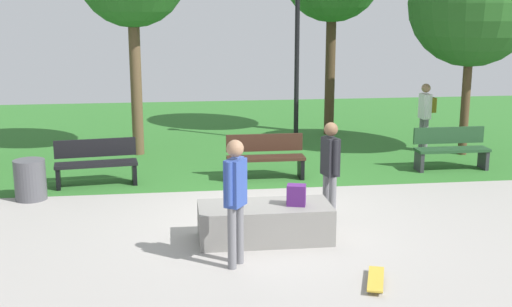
{
  "coord_description": "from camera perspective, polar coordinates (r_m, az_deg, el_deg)",
  "views": [
    {
      "loc": [
        -1.63,
        -10.37,
        3.54
      ],
      "look_at": [
        -0.27,
        0.16,
        1.13
      ],
      "focal_mm": 46.22,
      "sensor_mm": 36.0,
      "label": 1
    }
  ],
  "objects": [
    {
      "name": "concrete_ledge",
      "position": [
        10.12,
        0.76,
        -5.99
      ],
      "size": [
        2.02,
        0.89,
        0.56
      ],
      "primitive_type": "cube",
      "color": "gray",
      "rests_on": "ground_plane"
    },
    {
      "name": "backpack_on_ledge",
      "position": [
        10.0,
        3.51,
        -3.61
      ],
      "size": [
        0.32,
        0.27,
        0.32
      ],
      "primitive_type": "cube",
      "rotation": [
        0.0,
        0.0,
        6.01
      ],
      "color": "#4C1E66",
      "rests_on": "concrete_ledge"
    },
    {
      "name": "skateboard_by_ledge",
      "position": [
        8.81,
        10.32,
        -10.66
      ],
      "size": [
        0.45,
        0.82,
        0.08
      ],
      "color": "gold",
      "rests_on": "ground_plane"
    },
    {
      "name": "ground_plane",
      "position": [
        11.08,
        1.5,
        -5.83
      ],
      "size": [
        28.0,
        28.0,
        0.0
      ],
      "primitive_type": "plane",
      "color": "#9E9993"
    },
    {
      "name": "park_bench_by_oak",
      "position": [
        13.59,
        0.82,
        -0.2
      ],
      "size": [
        1.6,
        0.48,
        0.91
      ],
      "color": "#331E14",
      "rests_on": "ground_plane"
    },
    {
      "name": "trash_bin",
      "position": [
        12.85,
        -18.96,
        -2.16
      ],
      "size": [
        0.57,
        0.57,
        0.75
      ],
      "primitive_type": "cylinder",
      "color": "#4C4C51",
      "rests_on": "ground_plane"
    },
    {
      "name": "skater_performing_trick",
      "position": [
        8.92,
        -1.79,
        -3.41
      ],
      "size": [
        0.34,
        0.38,
        1.78
      ],
      "color": "slate",
      "rests_on": "ground_plane"
    },
    {
      "name": "park_bench_near_lamppost",
      "position": [
        14.97,
        16.51,
        0.49
      ],
      "size": [
        1.6,
        0.48,
        0.91
      ],
      "color": "#1E4223",
      "rests_on": "ground_plane"
    },
    {
      "name": "pedestrian_with_backpack",
      "position": [
        16.61,
        14.47,
        3.59
      ],
      "size": [
        0.36,
        0.43,
        1.66
      ],
      "color": "slate",
      "rests_on": "ground_plane"
    },
    {
      "name": "park_bench_far_right",
      "position": [
        13.47,
        -13.67,
        -0.69
      ],
      "size": [
        1.65,
        0.66,
        0.91
      ],
      "color": "black",
      "rests_on": "ground_plane"
    },
    {
      "name": "grass_lawn",
      "position": [
        18.75,
        -2.23,
        1.93
      ],
      "size": [
        26.6,
        12.06,
        0.01
      ],
      "primitive_type": "cube",
      "color": "#2D6B28",
      "rests_on": "ground_plane"
    },
    {
      "name": "tree_young_birch",
      "position": [
        16.27,
        18.22,
        12.24
      ],
      "size": [
        2.92,
        2.92,
        5.02
      ],
      "color": "#4C3823",
      "rests_on": "grass_lawn"
    },
    {
      "name": "lamp_post",
      "position": [
        16.83,
        3.57,
        9.48
      ],
      "size": [
        0.28,
        0.28,
        4.23
      ],
      "color": "black",
      "rests_on": "ground_plane"
    },
    {
      "name": "skater_watching",
      "position": [
        10.74,
        6.43,
        -1.0
      ],
      "size": [
        0.27,
        0.42,
        1.69
      ],
      "color": "slate",
      "rests_on": "ground_plane"
    }
  ]
}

